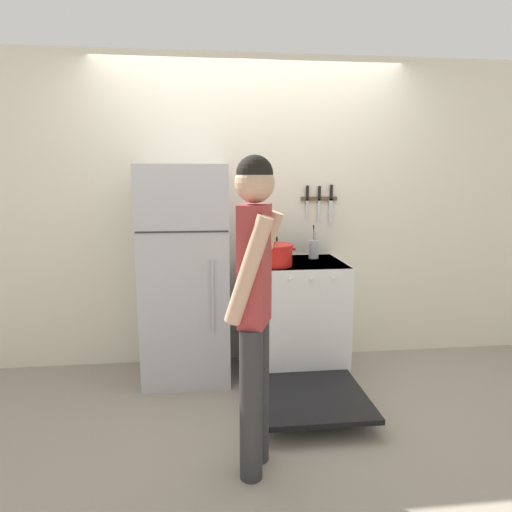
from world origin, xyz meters
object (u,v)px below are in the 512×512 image
Objects in this scene: refrigerator at (185,274)px; tea_kettle at (270,251)px; stove_range at (293,319)px; utensil_jar at (314,249)px; person at (255,299)px; dutch_oven_pot at (273,255)px.

refrigerator reaches higher than tea_kettle.
stove_range is at bearing -3.98° from refrigerator.
tea_kettle is (-0.17, 0.17, 0.53)m from stove_range.
person reaches higher than utensil_jar.
refrigerator reaches higher than stove_range.
dutch_oven_pot is 0.20× the size of person.
refrigerator is 1.07m from utensil_jar.
dutch_oven_pot is 0.46m from utensil_jar.
refrigerator is 0.93m from stove_range.
dutch_oven_pot is 1.51× the size of tea_kettle.
person is at bearing -103.62° from dutch_oven_pot.
utensil_jar is (0.38, 0.26, -0.00)m from dutch_oven_pot.
dutch_oven_pot is at bearing -93.08° from tea_kettle.
person is (-0.28, -1.35, -0.02)m from tea_kettle.
person is (0.40, -1.24, 0.13)m from refrigerator.
utensil_jar reaches higher than stove_range.
person is at bearing -110.56° from stove_range.
tea_kettle reaches higher than stove_range.
stove_range is 0.58m from dutch_oven_pot.
tea_kettle is (0.68, 0.11, 0.15)m from refrigerator.
refrigerator is 1.21× the size of stove_range.
stove_range is (0.85, -0.06, -0.38)m from refrigerator.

